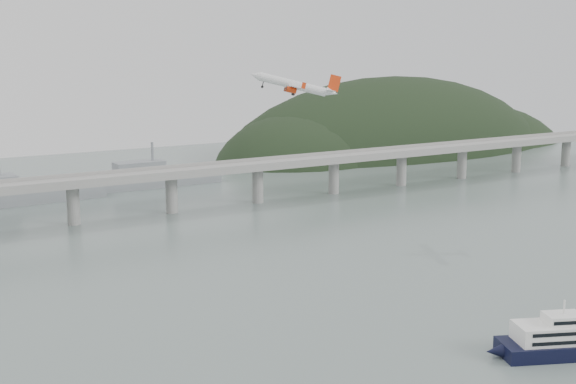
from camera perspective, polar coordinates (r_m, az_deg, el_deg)
ground at (r=219.32m, az=7.71°, el=-11.59°), size 900.00×900.00×0.00m
bridge at (r=384.25m, az=-11.55°, el=0.71°), size 800.00×22.00×23.90m
headland at (r=648.65m, az=8.68°, el=1.50°), size 365.00×155.00×156.00m
airliner at (r=301.05m, az=0.53°, el=7.91°), size 32.70×31.02×11.16m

